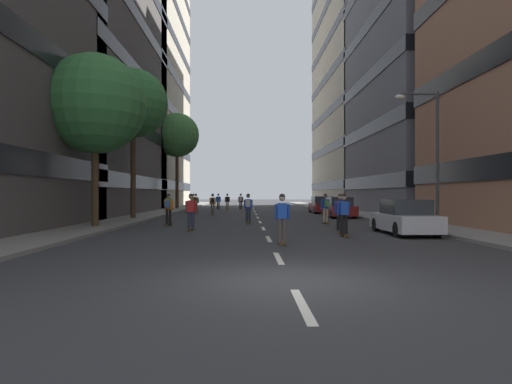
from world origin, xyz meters
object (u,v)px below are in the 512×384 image
Objects in this scene: skater_1 at (241,201)px; skater_8 at (191,210)px; street_tree_near at (133,104)px; skater_5 at (227,201)px; parked_car_far at (322,205)px; skater_0 at (218,201)px; streetlamp_right at (430,144)px; skater_4 at (248,206)px; skater_3 at (194,201)px; skater_10 at (344,213)px; skater_2 at (196,202)px; skater_9 at (213,203)px; street_tree_mid at (177,135)px; skater_13 at (169,205)px; skater_12 at (282,216)px; skater_7 at (340,210)px; parked_car_mid at (404,218)px; parked_car_near at (339,208)px; skater_6 at (326,206)px; street_tree_far at (95,104)px; skater_11 at (168,207)px.

skater_8 is at bearing -94.86° from skater_1.
skater_5 is (5.69, 16.68, -6.90)m from street_tree_near.
skater_0 is (-9.94, 8.46, 0.29)m from parked_car_far.
skater_4 is (-8.66, 5.34, -3.12)m from streetlamp_right.
skater_3 is at bearing 119.70° from streetlamp_right.
skater_10 is (3.92, -7.97, -0.03)m from skater_4.
parked_car_far is at bearing -38.14° from skater_5.
skater_2 is 3.72m from skater_9.
skater_13 is at bearing -82.98° from street_tree_mid.
skater_4 is 10.95m from skater_9.
street_tree_near is 5.69× the size of skater_12.
parked_car_far is 2.47× the size of skater_7.
skater_7 is (-2.61, 0.99, 0.32)m from parked_car_mid.
street_tree_near is 5.69× the size of skater_13.
skater_3 is at bearing -138.20° from skater_0.
parked_car_near is 0.68× the size of streetlamp_right.
skater_2 is 25.09m from skater_12.
skater_7 is (11.96, -9.78, -6.87)m from street_tree_near.
skater_10 is 3.81m from skater_12.
skater_8 is at bearing 167.72° from parked_car_mid.
streetlamp_right reaches higher than skater_12.
streetlamp_right is 27.19m from skater_1.
skater_6 is at bearing -70.93° from skater_0.
parked_car_near is at bearing 71.28° from skater_12.
skater_8 is at bearing -60.06° from street_tree_near.
skater_6 is at bearing -5.58° from skater_4.
street_tree_far is at bearing 159.84° from skater_10.
skater_12 is (5.59, -9.02, -0.03)m from skater_11.
skater_1 and skater_2 have the same top height.
street_tree_near is 17.51m from skater_3.
skater_4 and skater_7 have the same top height.
street_tree_mid is 18.74m from skater_13.
skater_9 is (4.87, 14.24, -5.30)m from street_tree_far.
skater_13 is (-9.85, 11.41, -0.03)m from skater_7.
skater_6 is at bearing -57.01° from skater_2.
street_tree_mid is (-14.57, 29.53, 7.56)m from parked_car_mid.
street_tree_far is at bearing -103.18° from skater_13.
street_tree_far is at bearing -106.75° from skater_1.
skater_10 is at bearing -76.68° from skater_0.
street_tree_near reaches higher than skater_10.
street_tree_near is at bearing -146.33° from parked_car_far.
street_tree_mid is at bearing 97.02° from skater_13.
skater_12 is at bearing -58.20° from skater_11.
parked_car_mid is 33.79m from street_tree_mid.
street_tree_far reaches higher than skater_11.
skater_4 reaches higher than parked_car_far.
parked_car_mid is 23.83m from skater_2.
street_tree_far is 6.61m from skater_11.
skater_13 is (-12.46, -8.08, 0.29)m from parked_car_far.
street_tree_near reaches higher than skater_2.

